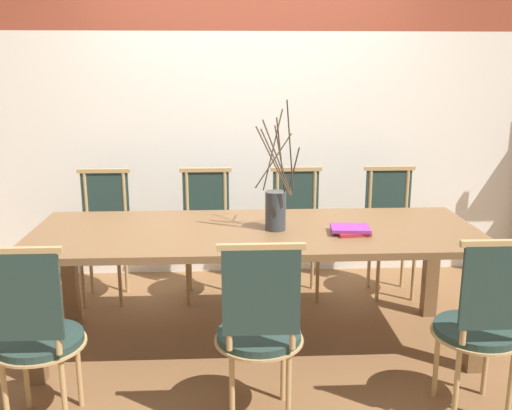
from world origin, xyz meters
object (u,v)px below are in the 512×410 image
object	(u,v)px
dining_table	(256,244)
chair_far_center	(297,229)
book_stack	(351,230)
vase_centerpiece	(276,207)
chair_near_center	(482,322)

from	to	relation	value
dining_table	chair_far_center	distance (m)	0.89
book_stack	chair_far_center	bearing A→B (deg)	102.27
vase_centerpiece	book_stack	bearing A→B (deg)	-13.26
chair_near_center	vase_centerpiece	distance (m)	1.28
chair_near_center	dining_table	bearing A→B (deg)	142.40
dining_table	chair_near_center	bearing A→B (deg)	-37.60
dining_table	chair_near_center	distance (m)	1.32
dining_table	book_stack	distance (m)	0.57
chair_far_center	dining_table	bearing A→B (deg)	66.58
book_stack	vase_centerpiece	bearing A→B (deg)	166.74
dining_table	vase_centerpiece	bearing A→B (deg)	-4.12
chair_far_center	vase_centerpiece	bearing A→B (deg)	74.08
chair_near_center	vase_centerpiece	world-z (taller)	vase_centerpiece
dining_table	vase_centerpiece	world-z (taller)	vase_centerpiece
dining_table	vase_centerpiece	distance (m)	0.25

